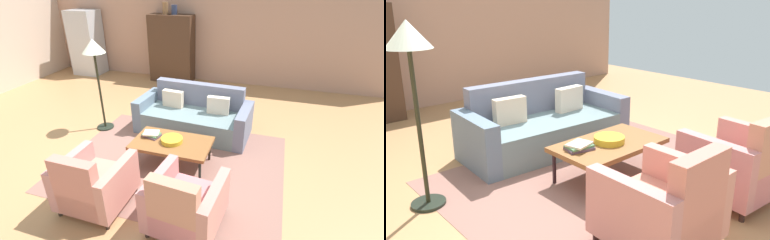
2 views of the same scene
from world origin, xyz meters
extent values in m
plane|color=tan|center=(0.00, 0.00, 0.00)|extent=(11.60, 11.60, 0.00)
cube|color=tan|center=(0.00, 3.95, 1.40)|extent=(9.67, 0.12, 2.80)
cube|color=#8C6155|center=(0.51, -0.20, 0.00)|extent=(3.40, 2.60, 0.01)
cube|color=slate|center=(0.51, 0.85, 0.21)|extent=(1.79, 1.00, 0.42)
cube|color=slate|center=(0.53, 1.21, 0.43)|extent=(1.75, 0.28, 0.86)
cube|color=slate|center=(1.47, 0.79, 0.31)|extent=(0.23, 0.91, 0.62)
cube|color=slate|center=(-0.45, 0.90, 0.31)|extent=(0.23, 0.91, 0.62)
cube|color=beige|center=(0.97, 0.92, 0.58)|extent=(0.40, 0.13, 0.32)
cube|color=beige|center=(0.07, 0.97, 0.58)|extent=(0.41, 0.16, 0.32)
cylinder|color=black|center=(-0.02, 0.03, 0.18)|extent=(0.04, 0.04, 0.36)
cylinder|color=black|center=(1.04, 0.03, 0.18)|extent=(0.04, 0.04, 0.36)
cylinder|color=black|center=(-0.02, -0.53, 0.18)|extent=(0.04, 0.04, 0.36)
cylinder|color=black|center=(1.04, -0.53, 0.18)|extent=(0.04, 0.04, 0.36)
cube|color=brown|center=(0.51, -0.25, 0.38)|extent=(1.20, 0.70, 0.05)
cylinder|color=#381D1D|center=(-0.43, -1.01, 0.05)|extent=(0.05, 0.05, 0.10)
cylinder|color=#2A271C|center=(0.25, -1.02, 0.05)|extent=(0.05, 0.05, 0.10)
cylinder|color=#34251E|center=(0.25, -1.70, 0.05)|extent=(0.05, 0.05, 0.10)
cube|color=tan|center=(-0.09, -1.35, 0.25)|extent=(0.57, 0.81, 0.30)
cube|color=tan|center=(-0.09, -1.68, 0.49)|extent=(0.56, 0.15, 0.78)
cube|color=tan|center=(-0.43, -1.35, 0.38)|extent=(0.13, 0.80, 0.56)
cube|color=tan|center=(0.25, -1.36, 0.38)|extent=(0.13, 0.80, 0.56)
cylinder|color=#32201D|center=(0.80, -0.98, 0.05)|extent=(0.05, 0.05, 0.10)
cylinder|color=#3B2A1C|center=(1.48, -1.04, 0.05)|extent=(0.05, 0.05, 0.10)
cylinder|color=#36211C|center=(0.74, -1.66, 0.05)|extent=(0.05, 0.05, 0.10)
cube|color=#C67174|center=(1.11, -1.35, 0.25)|extent=(0.63, 0.85, 0.30)
cube|color=tan|center=(1.08, -1.68, 0.49)|extent=(0.57, 0.19, 0.78)
cube|color=tan|center=(0.77, -1.32, 0.38)|extent=(0.19, 0.81, 0.56)
cube|color=tan|center=(1.45, -1.38, 0.38)|extent=(0.19, 0.81, 0.56)
cylinder|color=gold|center=(0.51, -0.25, 0.44)|extent=(0.33, 0.33, 0.07)
cube|color=#5A475E|center=(0.14, -0.18, 0.42)|extent=(0.31, 0.25, 0.03)
cube|color=#4E7B4F|center=(0.14, -0.18, 0.44)|extent=(0.28, 0.21, 0.02)
cube|color=beige|center=(0.14, -0.18, 0.46)|extent=(0.27, 0.24, 0.02)
cylinder|color=black|center=(-1.19, 0.49, 0.01)|extent=(0.32, 0.32, 0.03)
cylinder|color=black|center=(-1.19, 0.49, 0.76)|extent=(0.04, 0.04, 1.45)
cone|color=silver|center=(-1.19, 0.49, 1.60)|extent=(0.40, 0.40, 0.24)
camera|label=1|loc=(1.90, -3.65, 2.64)|focal=26.12mm
camera|label=2|loc=(-2.40, -2.97, 1.92)|focal=37.18mm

